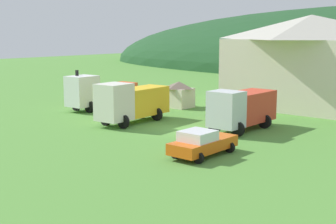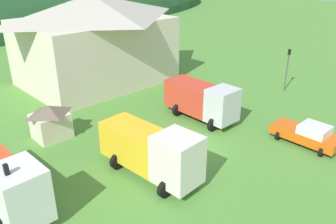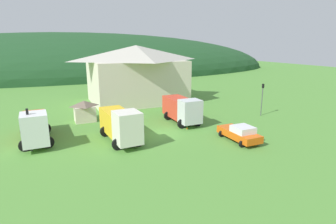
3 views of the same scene
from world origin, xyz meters
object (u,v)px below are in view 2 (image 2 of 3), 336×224
Objects in this scene: heavy_rig_striped at (153,150)px; heavy_rig_white at (4,181)px; tow_truck_silver at (202,99)px; play_shed_cream at (51,121)px; service_pickup_orange at (308,134)px; traffic_cone_near_pickup at (220,131)px; depot_building at (94,39)px; traffic_light_west at (11,192)px; traffic_light_east at (287,66)px.

heavy_rig_white is at bearing -115.99° from heavy_rig_striped.
tow_truck_silver is (16.32, 0.26, 0.08)m from heavy_rig_white.
tow_truck_silver is (10.81, -5.66, 0.42)m from play_shed_cream.
heavy_rig_white is 8.37m from heavy_rig_striped.
traffic_cone_near_pickup is (-2.91, 5.69, -0.83)m from service_pickup_orange.
depot_building is 19.76m from heavy_rig_striped.
heavy_rig_white reaches higher than tow_truck_silver.
heavy_rig_striped reaches higher than service_pickup_orange.
depot_building is 14.85m from tow_truck_silver.
heavy_rig_striped is at bearing -76.42° from play_shed_cream.
tow_truck_silver is at bearing -86.09° from depot_building.
traffic_light_west is (-8.10, 0.93, 0.61)m from heavy_rig_striped.
traffic_light_west reaches higher than heavy_rig_white.
traffic_light_east reaches higher than service_pickup_orange.
service_pickup_orange is (13.09, -13.90, -0.54)m from play_shed_cream.
traffic_light_east reaches higher than tow_truck_silver.
traffic_light_west reaches higher than service_pickup_orange.
play_shed_cream is at bearing 162.56° from traffic_light_east.
traffic_light_west reaches higher than tow_truck_silver.
heavy_rig_striped is 11.91m from service_pickup_orange.
heavy_rig_white is 2.02× the size of traffic_light_west.
heavy_rig_white is at bearing 177.81° from traffic_light_east.
traffic_light_west is 28.14m from traffic_light_east.
traffic_cone_near_pickup is (7.97, 0.94, -1.84)m from heavy_rig_striped.
tow_truck_silver is at bearing -164.53° from service_pickup_orange.
service_pickup_orange is (10.88, -4.75, -1.01)m from heavy_rig_striped.
tow_truck_silver is at bearing 89.35° from heavy_rig_white.
heavy_rig_white reaches higher than traffic_cone_near_pickup.
play_shed_cream is 0.55× the size of service_pickup_orange.
heavy_rig_striped is 13.44× the size of traffic_cone_near_pickup.
tow_truck_silver is 1.35× the size of service_pickup_orange.
heavy_rig_white reaches higher than service_pickup_orange.
traffic_light_east is (27.73, -1.06, 0.95)m from heavy_rig_white.
depot_building is 23.33m from service_pickup_orange.
heavy_rig_striped is 9.28m from tow_truck_silver.
heavy_rig_striped is 20.15m from traffic_light_east.
traffic_light_west is at bearing -80.64° from tow_truck_silver.
traffic_light_east reaches higher than traffic_light_west.
traffic_light_west is 0.92× the size of traffic_light_east.
depot_building is 5.89× the size of play_shed_cream.
heavy_rig_striped reaches higher than play_shed_cream.
traffic_cone_near_pickup is (10.18, -8.21, -1.37)m from play_shed_cream.
play_shed_cream is 23.33m from traffic_light_east.
heavy_rig_white is at bearing 171.69° from traffic_cone_near_pickup.
depot_building is at bearing -175.45° from tow_truck_silver.
service_pickup_orange is at bearing -81.83° from depot_building.
traffic_light_east is at bearing 84.04° from tow_truck_silver.
traffic_cone_near_pickup is (-0.63, -2.55, -1.78)m from tow_truck_silver.
traffic_light_west is (-15.71, -17.08, -2.33)m from depot_building.
traffic_cone_near_pickup is at bearing -13.28° from tow_truck_silver.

